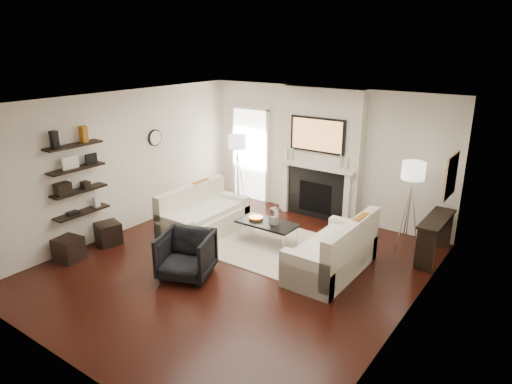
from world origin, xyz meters
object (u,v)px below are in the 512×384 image
Objects in this scene: lamp_left_shade at (237,142)px; lamp_right_shade at (414,171)px; armchair at (186,253)px; ottoman_near at (108,233)px; coffee_table at (267,223)px; loveseat_left_base at (205,224)px; loveseat_right_base at (331,260)px.

lamp_right_shade is (3.90, -0.09, 0.00)m from lamp_left_shade.
lamp_right_shade is at bearing -1.36° from lamp_left_shade.
armchair reaches higher than ottoman_near.
lamp_left_shade reaches higher than coffee_table.
coffee_table is 2.75× the size of ottoman_near.
coffee_table is (1.22, 0.34, 0.19)m from loveseat_left_base.
loveseat_left_base is 1.28m from coffee_table.
lamp_right_shade is at bearing 66.42° from loveseat_right_base.
lamp_right_shade is 1.00× the size of ottoman_near.
armchair is at bearing -1.65° from ottoman_near.
loveseat_right_base is 4.07m from ottoman_near.
lamp_left_shade reaches higher than loveseat_right_base.
loveseat_right_base is 2.32m from armchair.
armchair is 2.01× the size of lamp_left_shade.
lamp_left_shade reaches higher than loveseat_left_base.
armchair is 2.04m from ottoman_near.
lamp_left_shade is 1.00× the size of ottoman_near.
armchair is (0.87, -1.41, 0.19)m from loveseat_left_base.
loveseat_left_base is 1.64× the size of coffee_table.
ottoman_near is (-1.16, -1.35, -0.01)m from loveseat_left_base.
loveseat_right_base is (2.66, 0.05, 0.00)m from loveseat_left_base.
ottoman_near is (-2.03, 0.06, -0.20)m from armchair.
lamp_left_shade is at bearing 152.17° from loveseat_right_base.
loveseat_right_base is 3.83m from lamp_left_shade.
coffee_table is at bearing 35.48° from ottoman_near.
lamp_right_shade is (0.70, 1.60, 1.24)m from loveseat_right_base.
ottoman_near is at bearing -144.52° from coffee_table.
armchair is at bearing -101.20° from coffee_table.
lamp_left_shade is 1.00× the size of lamp_right_shade.
armchair is 2.01× the size of ottoman_near.
loveseat_left_base and loveseat_right_base have the same top height.
lamp_left_shade is at bearing 92.79° from armchair.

